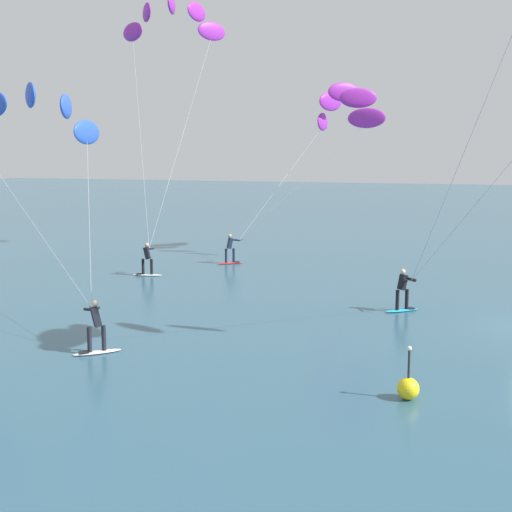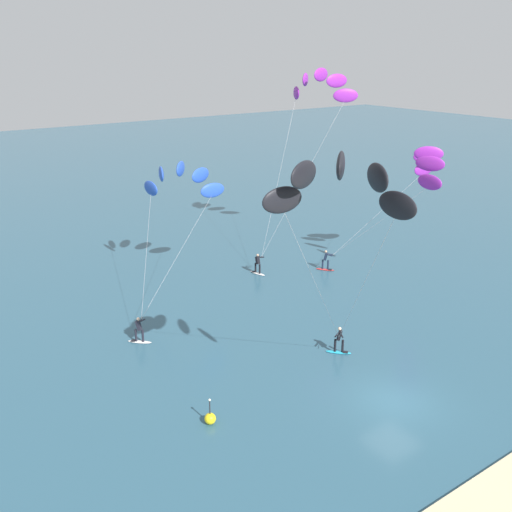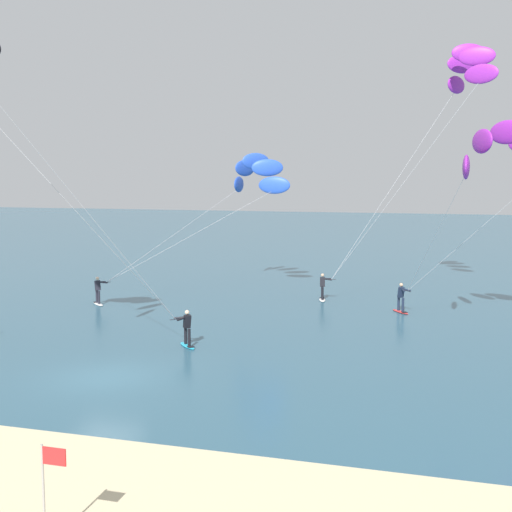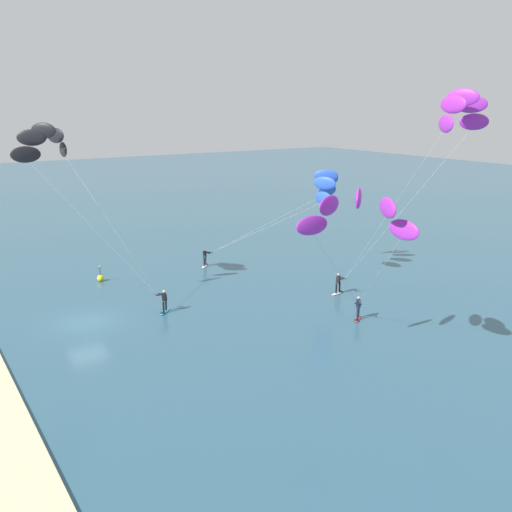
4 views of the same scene
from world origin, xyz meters
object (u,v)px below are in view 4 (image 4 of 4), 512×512
object	(u,v)px
kitesurfer_far_out	(358,218)
marker_buoy	(100,278)
kitesurfer_mid_water	(321,188)
kitesurfer_downwind	(456,118)
kitesurfer_nearshore	(49,148)

from	to	relation	value
kitesurfer_far_out	marker_buoy	world-z (taller)	kitesurfer_far_out
kitesurfer_mid_water	kitesurfer_far_out	size ratio (longest dim) A/B	1.10
kitesurfer_downwind	marker_buoy	xyz separation A→B (m)	(-21.31, -17.20, -13.37)
kitesurfer_far_out	kitesurfer_nearshore	bearing A→B (deg)	-149.57
kitesurfer_nearshore	kitesurfer_mid_water	xyz separation A→B (m)	(4.20, 21.28, -4.00)
kitesurfer_mid_water	kitesurfer_far_out	world-z (taller)	kitesurfer_far_out
kitesurfer_far_out	kitesurfer_downwind	distance (m)	11.32
kitesurfer_far_out	kitesurfer_downwind	bearing A→B (deg)	100.89
kitesurfer_downwind	marker_buoy	world-z (taller)	kitesurfer_downwind
kitesurfer_far_out	marker_buoy	size ratio (longest dim) A/B	7.40
kitesurfer_mid_water	kitesurfer_far_out	bearing A→B (deg)	-33.11
kitesurfer_mid_water	kitesurfer_downwind	world-z (taller)	kitesurfer_downwind
kitesurfer_nearshore	kitesurfer_mid_water	bearing A→B (deg)	78.84
kitesurfer_nearshore	marker_buoy	size ratio (longest dim) A/B	9.63
kitesurfer_mid_water	kitesurfer_downwind	bearing A→B (deg)	0.12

